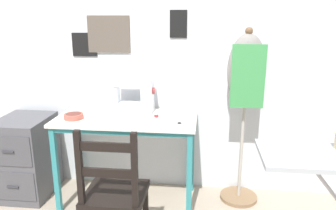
% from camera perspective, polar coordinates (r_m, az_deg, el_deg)
% --- Properties ---
extents(wall_back, '(10.00, 0.07, 2.55)m').
position_cam_1_polar(wall_back, '(2.90, -6.05, 9.69)').
color(wall_back, silver).
rests_on(wall_back, ground_plane).
extents(sewing_table, '(1.14, 0.55, 0.76)m').
position_cam_1_polar(sewing_table, '(2.70, -7.26, -4.16)').
color(sewing_table, silver).
rests_on(sewing_table, ground_plane).
extents(sewing_machine, '(0.34, 0.17, 0.33)m').
position_cam_1_polar(sewing_machine, '(2.77, -5.59, 1.60)').
color(sewing_machine, white).
rests_on(sewing_machine, sewing_table).
extents(fabric_bowl, '(0.15, 0.15, 0.04)m').
position_cam_1_polar(fabric_bowl, '(2.72, -16.11, -1.87)').
color(fabric_bowl, '#B25647').
rests_on(fabric_bowl, sewing_table).
extents(scissors, '(0.14, 0.06, 0.01)m').
position_cam_1_polar(scissors, '(2.51, 2.68, -3.14)').
color(scissors, silver).
rests_on(scissors, sewing_table).
extents(thread_spool_near_machine, '(0.04, 0.04, 0.03)m').
position_cam_1_polar(thread_spool_near_machine, '(2.65, -2.05, -1.86)').
color(thread_spool_near_machine, red).
rests_on(thread_spool_near_machine, sewing_table).
extents(wooden_chair, '(0.40, 0.38, 0.91)m').
position_cam_1_polar(wooden_chair, '(2.25, -9.33, -15.17)').
color(wooden_chair, black).
rests_on(wooden_chair, ground_plane).
extents(filing_cabinet, '(0.41, 0.51, 0.71)m').
position_cam_1_polar(filing_cabinet, '(3.18, -23.34, -8.25)').
color(filing_cabinet, '#4C4C51').
rests_on(filing_cabinet, ground_plane).
extents(dress_form, '(0.32, 0.32, 1.47)m').
position_cam_1_polar(dress_form, '(2.68, 13.40, 3.97)').
color(dress_form, '#846647').
rests_on(dress_form, ground_plane).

